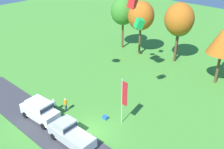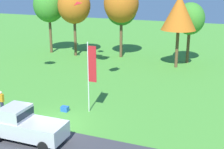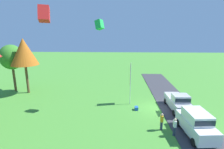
{
  "view_description": "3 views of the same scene",
  "coord_description": "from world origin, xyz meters",
  "px_view_note": "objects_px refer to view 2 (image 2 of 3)",
  "views": [
    {
      "loc": [
        15.73,
        -14.09,
        17.77
      ],
      "look_at": [
        -0.81,
        4.08,
        4.76
      ],
      "focal_mm": 42.0,
      "sensor_mm": 36.0,
      "label": 1
    },
    {
      "loc": [
        11.33,
        -16.78,
        9.74
      ],
      "look_at": [
        2.21,
        5.87,
        2.33
      ],
      "focal_mm": 50.0,
      "sensor_mm": 36.0,
      "label": 2
    },
    {
      "loc": [
        -19.88,
        4.72,
        9.16
      ],
      "look_at": [
        2.6,
        5.57,
        3.62
      ],
      "focal_mm": 28.0,
      "sensor_mm": 36.0,
      "label": 3
    }
  ],
  "objects_px": {
    "car_pickup_mid_row": "(24,124)",
    "tree_far_left": "(49,5)",
    "tree_right_of_center": "(74,6)",
    "tree_center_back": "(190,19)",
    "kite_diamond_low_drifter": "(77,3)",
    "person_on_lawn": "(2,102)",
    "flag_banner": "(91,69)",
    "cooler_box": "(65,109)",
    "tree_left_of_center": "(121,8)",
    "tree_lone_near": "(121,4)",
    "tree_far_right": "(179,13)"
  },
  "relations": [
    {
      "from": "car_pickup_mid_row",
      "to": "tree_far_left",
      "type": "bearing_deg",
      "value": 118.82
    },
    {
      "from": "tree_lone_near",
      "to": "tree_left_of_center",
      "type": "bearing_deg",
      "value": 108.0
    },
    {
      "from": "car_pickup_mid_row",
      "to": "kite_diamond_low_drifter",
      "type": "distance_m",
      "value": 19.23
    },
    {
      "from": "tree_far_right",
      "to": "flag_banner",
      "type": "relative_size",
      "value": 1.52
    },
    {
      "from": "tree_left_of_center",
      "to": "cooler_box",
      "type": "distance_m",
      "value": 20.01
    },
    {
      "from": "tree_left_of_center",
      "to": "kite_diamond_low_drifter",
      "type": "height_order",
      "value": "tree_left_of_center"
    },
    {
      "from": "tree_far_left",
      "to": "tree_far_right",
      "type": "xyz_separation_m",
      "value": [
        17.71,
        -1.23,
        -0.21
      ]
    },
    {
      "from": "tree_right_of_center",
      "to": "flag_banner",
      "type": "height_order",
      "value": "tree_right_of_center"
    },
    {
      "from": "person_on_lawn",
      "to": "tree_far_right",
      "type": "height_order",
      "value": "tree_far_right"
    },
    {
      "from": "tree_left_of_center",
      "to": "cooler_box",
      "type": "xyz_separation_m",
      "value": [
        2.38,
        -18.92,
        -6.05
      ]
    },
    {
      "from": "tree_lone_near",
      "to": "cooler_box",
      "type": "bearing_deg",
      "value": -83.17
    },
    {
      "from": "tree_center_back",
      "to": "kite_diamond_low_drifter",
      "type": "xyz_separation_m",
      "value": [
        -11.76,
        -6.05,
        1.93
      ]
    },
    {
      "from": "tree_left_of_center",
      "to": "flag_banner",
      "type": "height_order",
      "value": "tree_left_of_center"
    },
    {
      "from": "tree_lone_near",
      "to": "tree_far_right",
      "type": "relative_size",
      "value": 1.13
    },
    {
      "from": "cooler_box",
      "to": "kite_diamond_low_drifter",
      "type": "relative_size",
      "value": 0.7
    },
    {
      "from": "tree_left_of_center",
      "to": "kite_diamond_low_drifter",
      "type": "xyz_separation_m",
      "value": [
        -2.98,
        -6.4,
        1.02
      ]
    },
    {
      "from": "tree_lone_near",
      "to": "tree_far_right",
      "type": "height_order",
      "value": "tree_lone_near"
    },
    {
      "from": "flag_banner",
      "to": "tree_center_back",
      "type": "bearing_deg",
      "value": 76.14
    },
    {
      "from": "flag_banner",
      "to": "cooler_box",
      "type": "height_order",
      "value": "flag_banner"
    },
    {
      "from": "tree_right_of_center",
      "to": "tree_center_back",
      "type": "relative_size",
      "value": 1.23
    },
    {
      "from": "kite_diamond_low_drifter",
      "to": "tree_left_of_center",
      "type": "bearing_deg",
      "value": 65.02
    },
    {
      "from": "car_pickup_mid_row",
      "to": "tree_center_back",
      "type": "distance_m",
      "value": 24.68
    },
    {
      "from": "person_on_lawn",
      "to": "tree_far_left",
      "type": "bearing_deg",
      "value": 112.22
    },
    {
      "from": "tree_center_back",
      "to": "flag_banner",
      "type": "xyz_separation_m",
      "value": [
        -4.42,
        -17.89,
        -1.89
      ]
    },
    {
      "from": "tree_right_of_center",
      "to": "flag_banner",
      "type": "bearing_deg",
      "value": -58.02
    },
    {
      "from": "tree_far_left",
      "to": "tree_left_of_center",
      "type": "height_order",
      "value": "tree_far_left"
    },
    {
      "from": "tree_far_left",
      "to": "tree_center_back",
      "type": "xyz_separation_m",
      "value": [
        18.59,
        1.3,
        -1.14
      ]
    },
    {
      "from": "tree_far_right",
      "to": "person_on_lawn",
      "type": "bearing_deg",
      "value": -118.77
    },
    {
      "from": "car_pickup_mid_row",
      "to": "tree_left_of_center",
      "type": "distance_m",
      "value": 24.47
    },
    {
      "from": "tree_far_left",
      "to": "tree_right_of_center",
      "type": "xyz_separation_m",
      "value": [
        4.06,
        -0.39,
        0.08
      ]
    },
    {
      "from": "tree_right_of_center",
      "to": "car_pickup_mid_row",
      "type": "bearing_deg",
      "value": -69.51
    },
    {
      "from": "tree_far_left",
      "to": "cooler_box",
      "type": "height_order",
      "value": "tree_far_left"
    },
    {
      "from": "car_pickup_mid_row",
      "to": "person_on_lawn",
      "type": "bearing_deg",
      "value": 145.84
    },
    {
      "from": "tree_far_left",
      "to": "flag_banner",
      "type": "relative_size",
      "value": 1.62
    },
    {
      "from": "tree_right_of_center",
      "to": "tree_far_left",
      "type": "bearing_deg",
      "value": 174.52
    },
    {
      "from": "car_pickup_mid_row",
      "to": "person_on_lawn",
      "type": "distance_m",
      "value": 5.26
    },
    {
      "from": "kite_diamond_low_drifter",
      "to": "person_on_lawn",
      "type": "bearing_deg",
      "value": -85.98
    },
    {
      "from": "car_pickup_mid_row",
      "to": "flag_banner",
      "type": "height_order",
      "value": "flag_banner"
    },
    {
      "from": "tree_left_of_center",
      "to": "cooler_box",
      "type": "relative_size",
      "value": 15.18
    },
    {
      "from": "tree_right_of_center",
      "to": "kite_diamond_low_drifter",
      "type": "xyz_separation_m",
      "value": [
        2.77,
        -4.36,
        0.71
      ]
    },
    {
      "from": "kite_diamond_low_drifter",
      "to": "tree_center_back",
      "type": "bearing_deg",
      "value": 27.21
    },
    {
      "from": "flag_banner",
      "to": "car_pickup_mid_row",
      "type": "bearing_deg",
      "value": -109.63
    },
    {
      "from": "kite_diamond_low_drifter",
      "to": "tree_right_of_center",
      "type": "bearing_deg",
      "value": 122.45
    },
    {
      "from": "kite_diamond_low_drifter",
      "to": "flag_banner",
      "type": "bearing_deg",
      "value": -58.19
    },
    {
      "from": "car_pickup_mid_row",
      "to": "kite_diamond_low_drifter",
      "type": "bearing_deg",
      "value": 107.12
    },
    {
      "from": "tree_center_back",
      "to": "flag_banner",
      "type": "distance_m",
      "value": 18.53
    },
    {
      "from": "person_on_lawn",
      "to": "tree_lone_near",
      "type": "distance_m",
      "value": 21.26
    },
    {
      "from": "car_pickup_mid_row",
      "to": "kite_diamond_low_drifter",
      "type": "height_order",
      "value": "kite_diamond_low_drifter"
    },
    {
      "from": "flag_banner",
      "to": "tree_lone_near",
      "type": "bearing_deg",
      "value": 103.31
    },
    {
      "from": "person_on_lawn",
      "to": "flag_banner",
      "type": "height_order",
      "value": "flag_banner"
    }
  ]
}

